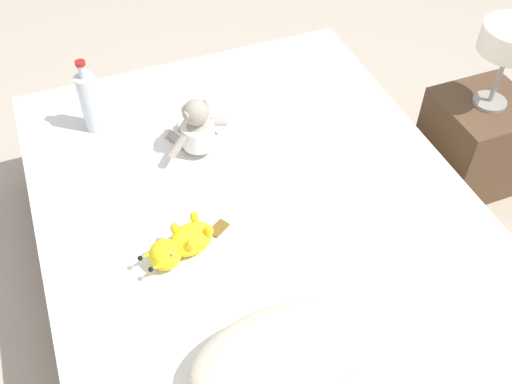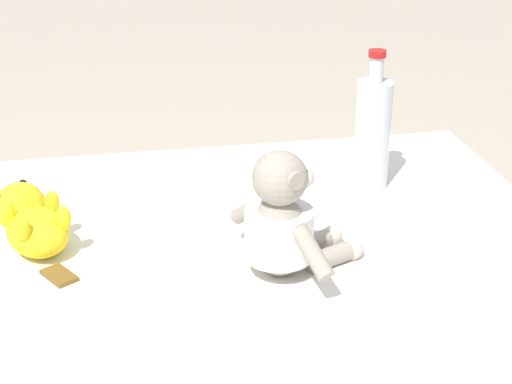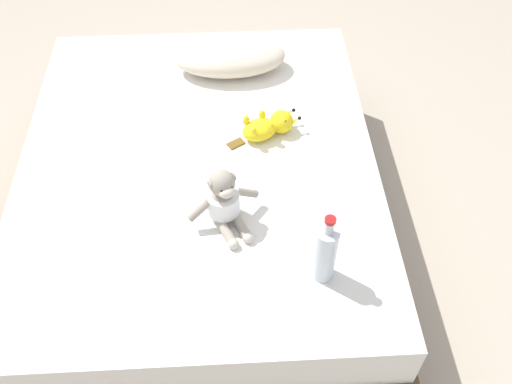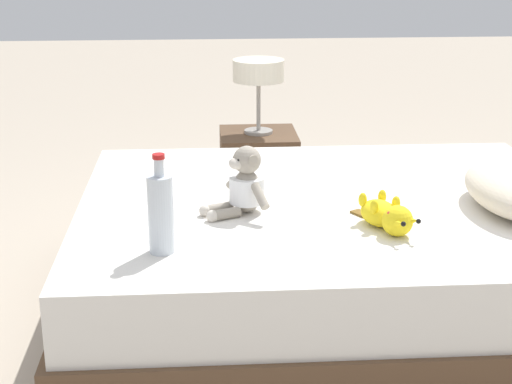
# 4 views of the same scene
# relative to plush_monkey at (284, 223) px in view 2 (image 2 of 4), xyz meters

# --- Properties ---
(plush_monkey) EXTENTS (0.27, 0.25, 0.24)m
(plush_monkey) POSITION_rel_plush_monkey_xyz_m (0.00, 0.00, 0.00)
(plush_monkey) COLOR #9E9384
(plush_monkey) RESTS_ON bed
(plush_yellow_creature) EXTENTS (0.32, 0.18, 0.10)m
(plush_yellow_creature) POSITION_rel_plush_monkey_xyz_m (0.20, 0.45, -0.05)
(plush_yellow_creature) COLOR yellow
(plush_yellow_creature) RESTS_ON bed
(glass_bottle) EXTENTS (0.08, 0.08, 0.31)m
(glass_bottle) POSITION_rel_plush_monkey_xyz_m (0.33, -0.27, 0.03)
(glass_bottle) COLOR silver
(glass_bottle) RESTS_ON bed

